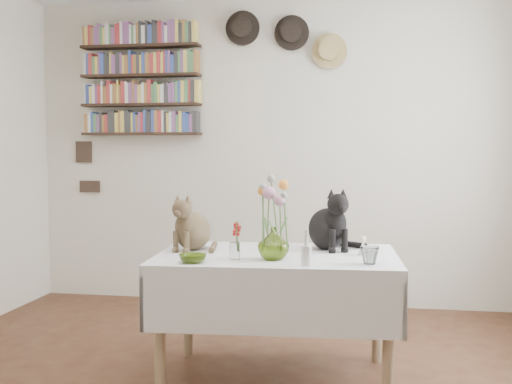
% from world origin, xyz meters
% --- Properties ---
extents(room, '(4.08, 4.58, 2.58)m').
position_xyz_m(room, '(0.00, 0.00, 1.25)').
color(room, brown).
rests_on(room, ground).
extents(dining_table, '(1.36, 0.93, 0.70)m').
position_xyz_m(dining_table, '(0.28, 0.51, 0.53)').
color(dining_table, white).
rests_on(dining_table, room).
extents(tabby_cat, '(0.29, 0.33, 0.33)m').
position_xyz_m(tabby_cat, '(-0.22, 0.58, 0.87)').
color(tabby_cat, brown).
rests_on(tabby_cat, dining_table).
extents(black_cat, '(0.36, 0.39, 0.36)m').
position_xyz_m(black_cat, '(0.54, 0.74, 0.88)').
color(black_cat, black).
rests_on(black_cat, dining_table).
extents(flower_vase, '(0.18, 0.18, 0.17)m').
position_xyz_m(flower_vase, '(0.29, 0.33, 0.79)').
color(flower_vase, '#94B23B').
rests_on(flower_vase, dining_table).
extents(green_bowl, '(0.18, 0.18, 0.04)m').
position_xyz_m(green_bowl, '(-0.11, 0.17, 0.72)').
color(green_bowl, '#94B23B').
rests_on(green_bowl, dining_table).
extents(drinking_glass, '(0.12, 0.12, 0.09)m').
position_xyz_m(drinking_glass, '(0.78, 0.29, 0.75)').
color(drinking_glass, white).
rests_on(drinking_glass, dining_table).
extents(candlestick, '(0.05, 0.05, 0.18)m').
position_xyz_m(candlestick, '(0.47, 0.18, 0.76)').
color(candlestick, white).
rests_on(candlestick, dining_table).
extents(berry_jar, '(0.06, 0.06, 0.22)m').
position_xyz_m(berry_jar, '(0.08, 0.31, 0.80)').
color(berry_jar, white).
rests_on(berry_jar, dining_table).
extents(porcelain_figurine, '(0.06, 0.06, 0.11)m').
position_xyz_m(porcelain_figurine, '(0.75, 0.54, 0.75)').
color(porcelain_figurine, white).
rests_on(porcelain_figurine, dining_table).
extents(flower_bouquet, '(0.17, 0.13, 0.39)m').
position_xyz_m(flower_bouquet, '(0.29, 0.34, 1.04)').
color(flower_bouquet, '#4C7233').
rests_on(flower_bouquet, flower_vase).
extents(bookshelf_unit, '(1.00, 0.16, 0.91)m').
position_xyz_m(bookshelf_unit, '(-1.10, 2.16, 1.84)').
color(bookshelf_unit, '#2F1F15').
rests_on(bookshelf_unit, room).
extents(wall_hats, '(0.98, 0.09, 0.48)m').
position_xyz_m(wall_hats, '(0.12, 2.19, 2.17)').
color(wall_hats, black).
rests_on(wall_hats, room).
extents(wall_art_plaques, '(0.21, 0.02, 0.44)m').
position_xyz_m(wall_art_plaques, '(-1.63, 2.23, 1.12)').
color(wall_art_plaques, '#38281E').
rests_on(wall_art_plaques, room).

